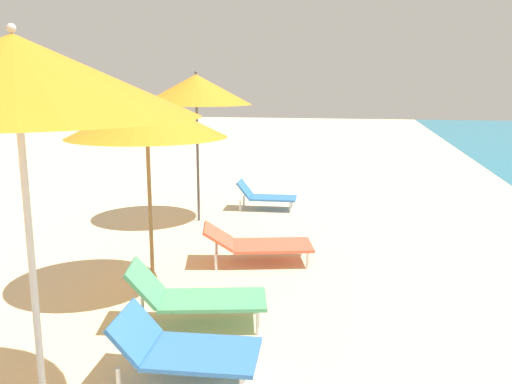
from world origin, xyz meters
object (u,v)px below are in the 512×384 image
at_px(umbrella_third, 146,118).
at_px(lounger_second_shoreside, 183,348).
at_px(lounger_farthest_shoreside, 265,196).
at_px(umbrella_farthest, 196,90).
at_px(lounger_third_shoreside, 256,243).
at_px(lounger_third_inland, 193,295).
at_px(umbrella_second, 16,76).

bearing_deg(umbrella_third, lounger_second_shoreside, -61.80).
xyz_separation_m(umbrella_third, lounger_farthest_shoreside, (0.64, 4.63, -1.89)).
xyz_separation_m(lounger_second_shoreside, umbrella_farthest, (-1.50, 5.46, 2.16)).
relative_size(umbrella_farthest, lounger_farthest_shoreside, 2.26).
height_order(umbrella_third, lounger_third_shoreside, umbrella_third).
xyz_separation_m(lounger_second_shoreside, umbrella_third, (-1.06, 1.97, 1.87)).
distance_m(umbrella_third, lounger_farthest_shoreside, 5.04).
distance_m(umbrella_farthest, lounger_farthest_shoreside, 2.69).
bearing_deg(lounger_third_shoreside, lounger_farthest_shoreside, 83.88).
xyz_separation_m(lounger_second_shoreside, lounger_farthest_shoreside, (-0.42, 6.61, -0.01)).
xyz_separation_m(lounger_third_shoreside, umbrella_farthest, (-1.54, 2.22, 2.17)).
height_order(umbrella_third, umbrella_farthest, umbrella_farthest).
xyz_separation_m(lounger_third_inland, umbrella_farthest, (-1.26, 4.38, 2.13)).
bearing_deg(lounger_third_shoreside, lounger_second_shoreside, -104.69).
bearing_deg(lounger_third_shoreside, umbrella_second, -114.15).
bearing_deg(umbrella_third, lounger_third_shoreside, 48.93).
height_order(umbrella_farthest, lounger_farthest_shoreside, umbrella_farthest).
bearing_deg(umbrella_farthest, lounger_third_shoreside, -55.23).
height_order(lounger_second_shoreside, lounger_third_inland, lounger_third_inland).
xyz_separation_m(umbrella_second, umbrella_farthest, (-0.78, 6.46, -0.16)).
height_order(umbrella_third, lounger_third_inland, umbrella_third).
relative_size(umbrella_second, lounger_farthest_shoreside, 2.39).
relative_size(lounger_second_shoreside, umbrella_third, 0.52).
bearing_deg(lounger_second_shoreside, umbrella_third, 114.48).
height_order(umbrella_second, lounger_third_shoreside, umbrella_second).
bearing_deg(umbrella_second, umbrella_farthest, 96.86).
bearing_deg(lounger_third_inland, umbrella_farthest, 93.27).
relative_size(umbrella_second, lounger_third_shoreside, 1.75).
bearing_deg(umbrella_second, lounger_third_inland, 76.94).
bearing_deg(lounger_third_inland, umbrella_third, 119.68).
distance_m(umbrella_second, umbrella_farthest, 6.51).
relative_size(lounger_second_shoreside, lounger_third_inland, 0.82).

